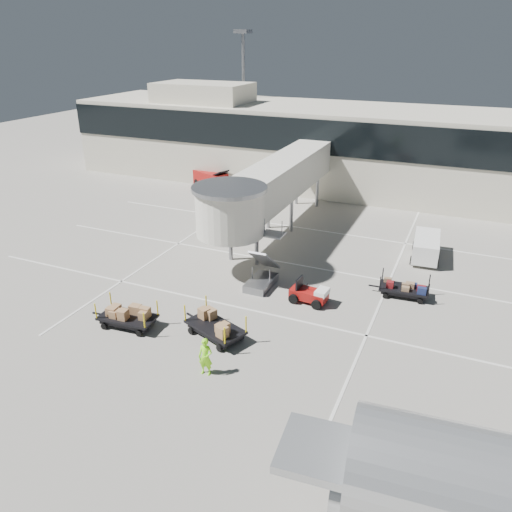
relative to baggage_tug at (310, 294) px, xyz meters
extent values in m
plane|color=#9B968B|center=(-2.08, -4.29, -0.53)|extent=(140.00, 140.00, 0.00)
cube|color=silver|center=(-2.08, -2.29, -0.52)|extent=(40.00, 0.15, 0.02)
cube|color=silver|center=(-2.08, 4.71, -0.52)|extent=(40.00, 0.15, 0.02)
cube|color=silver|center=(-2.08, 11.71, -0.52)|extent=(40.00, 0.15, 0.02)
cube|color=silver|center=(3.92, 5.71, -0.52)|extent=(0.15, 30.00, 0.02)
cube|color=silver|center=(-12.08, 5.71, -0.52)|extent=(0.15, 30.00, 0.02)
cube|color=beige|center=(-2.08, 25.71, 3.47)|extent=(64.00, 12.00, 8.00)
cube|color=black|center=(-2.08, 19.66, 5.47)|extent=(64.00, 0.12, 3.20)
cube|color=beige|center=(-20.08, 23.71, 8.47)|extent=(10.00, 6.00, 2.00)
cylinder|color=gray|center=(-18.08, 29.71, 6.97)|extent=(0.36, 0.36, 15.00)
cube|color=gray|center=(-18.08, 29.71, 14.47)|extent=(1.60, 1.60, 0.40)
cube|color=silver|center=(-6.08, 10.71, 3.77)|extent=(3.00, 18.00, 2.80)
cylinder|color=silver|center=(-6.08, 1.71, 3.77)|extent=(4.40, 4.40, 3.00)
cylinder|color=gray|center=(-6.08, 1.71, 5.37)|extent=(4.80, 4.80, 0.25)
cylinder|color=gray|center=(-7.08, 3.71, 0.92)|extent=(0.28, 0.28, 2.90)
cylinder|color=gray|center=(-5.08, 3.71, 0.92)|extent=(0.28, 0.28, 2.90)
cylinder|color=gray|center=(-7.08, 10.71, 0.92)|extent=(0.28, 0.28, 2.90)
cylinder|color=gray|center=(-5.08, 10.71, 0.92)|extent=(0.28, 0.28, 2.90)
cylinder|color=gray|center=(-7.08, 17.71, 0.92)|extent=(0.28, 0.28, 2.90)
cylinder|color=gray|center=(-5.08, 17.71, 0.92)|extent=(0.28, 0.28, 2.90)
cube|color=gray|center=(-3.48, 0.71, -0.28)|extent=(1.40, 2.60, 0.50)
cube|color=gray|center=(-3.48, 1.31, 1.07)|extent=(1.20, 2.60, 2.06)
cube|color=gray|center=(-3.48, 2.71, 2.32)|extent=(1.40, 1.20, 0.12)
cube|color=maroon|center=(-0.06, 0.01, -0.03)|extent=(2.29, 1.24, 0.55)
cube|color=white|center=(0.76, -0.07, 0.34)|extent=(0.73, 1.06, 0.32)
cube|color=black|center=(-0.70, 0.06, 0.52)|extent=(0.19, 0.92, 0.83)
cylinder|color=black|center=(-0.85, -0.53, -0.24)|extent=(0.61, 0.28, 0.59)
cylinder|color=black|center=(-0.74, 0.66, -0.24)|extent=(0.61, 0.28, 0.59)
cylinder|color=black|center=(0.62, -0.65, -0.24)|extent=(0.61, 0.28, 0.59)
cylinder|color=black|center=(0.72, 0.54, -0.24)|extent=(0.61, 0.28, 0.59)
cube|color=black|center=(5.05, 3.01, 0.00)|extent=(3.00, 1.65, 0.12)
cube|color=black|center=(5.05, 3.01, -0.18)|extent=(2.69, 1.41, 0.24)
cube|color=black|center=(3.26, 2.88, -0.15)|extent=(0.68, 0.12, 0.08)
cylinder|color=black|center=(4.08, 2.28, -0.37)|extent=(0.34, 0.16, 0.33)
cylinder|color=black|center=(3.99, 3.59, -0.37)|extent=(0.34, 0.16, 0.33)
cylinder|color=black|center=(6.11, 2.42, -0.37)|extent=(0.34, 0.16, 0.33)
cylinder|color=black|center=(6.02, 3.73, -0.37)|extent=(0.34, 0.16, 0.33)
cylinder|color=black|center=(3.70, 2.26, 0.43)|extent=(0.07, 0.07, 0.87)
cylinder|color=black|center=(3.61, 3.56, 0.43)|extent=(0.07, 0.07, 0.87)
cylinder|color=black|center=(6.48, 2.45, 0.43)|extent=(0.07, 0.07, 0.87)
cylinder|color=black|center=(6.39, 3.75, 0.43)|extent=(0.07, 0.07, 0.87)
cube|color=#7F6245|center=(5.28, 2.86, 0.20)|extent=(0.44, 0.38, 0.28)
cube|color=#172048|center=(5.04, 2.88, 0.23)|extent=(0.48, 0.41, 0.34)
cube|color=maroon|center=(4.12, 2.85, 0.18)|extent=(0.49, 0.32, 0.25)
cube|color=#7F6245|center=(5.33, 2.77, 0.18)|extent=(0.54, 0.42, 0.25)
cube|color=#7F6245|center=(5.66, 3.26, 0.19)|extent=(0.37, 0.40, 0.27)
cube|color=#48484C|center=(5.11, 2.54, 0.26)|extent=(0.46, 0.35, 0.40)
cube|color=#7F6245|center=(5.65, 3.35, 0.27)|extent=(0.40, 0.40, 0.42)
cube|color=#48484C|center=(4.99, 3.00, 0.27)|extent=(0.42, 0.32, 0.44)
cube|color=black|center=(-3.42, -5.59, 0.07)|extent=(3.65, 2.71, 0.13)
cube|color=black|center=(-3.42, -5.59, -0.13)|extent=(3.26, 2.36, 0.27)
cube|color=black|center=(-5.31, -4.86, -0.10)|extent=(0.75, 0.36, 0.09)
cylinder|color=black|center=(-4.75, -5.87, -0.35)|extent=(0.40, 0.28, 0.37)
cylinder|color=black|center=(-4.23, -4.49, -0.35)|extent=(0.40, 0.28, 0.37)
cylinder|color=black|center=(-2.61, -6.69, -0.35)|extent=(0.40, 0.28, 0.37)
cylinder|color=black|center=(-2.08, -5.31, -0.35)|extent=(0.40, 0.28, 0.37)
cylinder|color=yellow|center=(-5.15, -5.71, 0.56)|extent=(0.08, 0.08, 0.99)
cylinder|color=yellow|center=(-4.62, -4.33, 0.56)|extent=(0.08, 0.08, 0.99)
cylinder|color=yellow|center=(-2.21, -6.84, 0.56)|extent=(0.08, 0.08, 0.99)
cylinder|color=yellow|center=(-1.68, -5.46, 0.56)|extent=(0.08, 0.08, 0.99)
cube|color=#A2754E|center=(-2.28, -5.66, 0.34)|extent=(0.62, 0.68, 0.41)
cube|color=#A2754E|center=(-4.16, -5.28, 0.42)|extent=(0.76, 0.61, 0.57)
cube|color=#A2754E|center=(-4.02, -5.77, 0.37)|extent=(0.75, 0.61, 0.48)
cube|color=#A2754E|center=(-4.65, -5.65, 0.40)|extent=(0.76, 0.64, 0.53)
cube|color=#A2754E|center=(-3.13, -5.41, 0.42)|extent=(0.68, 0.73, 0.58)
cube|color=#A2754E|center=(-4.07, -4.83, 0.38)|extent=(0.72, 0.71, 0.50)
cube|color=black|center=(-8.30, -6.58, 0.03)|extent=(3.22, 1.79, 0.12)
cube|color=black|center=(-8.30, -6.58, -0.15)|extent=(2.89, 1.54, 0.26)
cube|color=black|center=(-10.21, -6.73, -0.12)|extent=(0.73, 0.14, 0.08)
cylinder|color=black|center=(-9.33, -7.36, -0.36)|extent=(0.36, 0.17, 0.35)
cylinder|color=black|center=(-9.44, -5.97, -0.36)|extent=(0.36, 0.17, 0.35)
cylinder|color=black|center=(-7.16, -7.18, -0.36)|extent=(0.36, 0.17, 0.35)
cylinder|color=black|center=(-7.27, -5.79, -0.36)|extent=(0.36, 0.17, 0.35)
cylinder|color=yellow|center=(-9.73, -7.39, 0.50)|extent=(0.07, 0.07, 0.93)
cylinder|color=yellow|center=(-9.84, -6.00, 0.50)|extent=(0.07, 0.07, 0.93)
cylinder|color=yellow|center=(-6.76, -7.15, 0.50)|extent=(0.07, 0.07, 0.93)
cylinder|color=yellow|center=(-6.87, -5.76, 0.50)|extent=(0.07, 0.07, 0.93)
cube|color=#A2754E|center=(-7.71, -6.62, 0.35)|extent=(0.64, 0.45, 0.50)
cube|color=#A2754E|center=(-9.18, -6.96, 0.28)|extent=(0.69, 0.44, 0.37)
cube|color=#A2754E|center=(-7.50, -6.22, 0.28)|extent=(0.65, 0.44, 0.37)
cube|color=#A2754E|center=(-9.04, -6.86, 0.35)|extent=(0.67, 0.44, 0.51)
cube|color=#A2754E|center=(-9.23, -6.75, 0.36)|extent=(0.59, 0.53, 0.53)
cube|color=#A2754E|center=(-8.95, -6.66, 0.33)|extent=(0.57, 0.56, 0.47)
cube|color=#A2754E|center=(-9.35, -6.75, 0.29)|extent=(0.48, 0.50, 0.40)
cube|color=#A2754E|center=(-7.75, -6.64, 0.29)|extent=(0.51, 0.54, 0.39)
imported|color=#81EB18|center=(-2.34, -8.56, 0.42)|extent=(0.74, 0.53, 1.91)
cube|color=white|center=(5.57, 9.49, 0.39)|extent=(2.00, 4.32, 1.36)
cube|color=white|center=(5.44, 11.37, 0.12)|extent=(1.65, 0.60, 0.79)
cube|color=black|center=(5.56, 9.66, 0.74)|extent=(1.91, 2.75, 0.54)
cylinder|color=black|center=(4.84, 8.03, -0.24)|extent=(0.25, 0.61, 0.60)
cylinder|color=black|center=(6.50, 8.15, -0.24)|extent=(0.25, 0.61, 0.60)
cylinder|color=black|center=(4.64, 10.83, -0.24)|extent=(0.25, 0.61, 0.60)
cylinder|color=black|center=(6.31, 10.95, -0.24)|extent=(0.25, 0.61, 0.60)
cube|color=maroon|center=(-17.35, 19.71, 0.24)|extent=(4.28, 3.07, 1.56)
cube|color=black|center=(-15.73, 19.02, 1.23)|extent=(1.48, 1.73, 0.55)
cylinder|color=black|center=(-18.97, 19.61, -0.22)|extent=(0.67, 0.48, 0.62)
cylinder|color=black|center=(-18.40, 20.94, -0.22)|extent=(0.67, 0.48, 0.62)
cylinder|color=black|center=(-16.30, 18.47, -0.22)|extent=(0.67, 0.48, 0.62)
cylinder|color=black|center=(-15.73, 19.81, -0.22)|extent=(0.67, 0.48, 0.62)
cube|color=#B1B3B5|center=(7.82, -13.34, 2.14)|extent=(9.10, 3.25, 0.31)
cylinder|color=#B1B3B5|center=(6.49, -13.45, 0.85)|extent=(2.84, 2.27, 2.05)
cube|color=#B1B3B5|center=(6.49, -13.45, 1.65)|extent=(0.73, 0.28, 0.98)
camera|label=1|loc=(7.56, -25.32, 14.18)|focal=35.00mm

